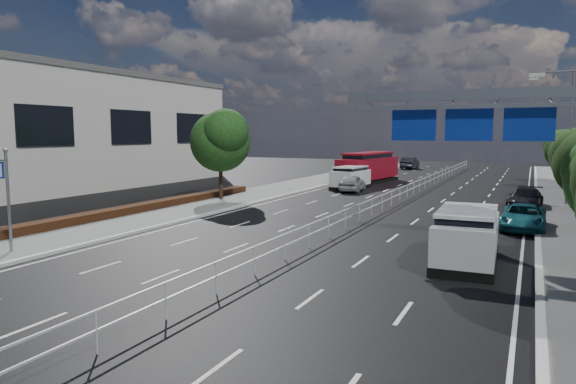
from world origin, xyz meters
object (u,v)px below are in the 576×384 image
at_px(white_minivan, 351,178).
at_px(red_bus, 368,167).
at_px(parked_car_dark, 525,198).
at_px(near_car_silver, 352,183).
at_px(near_car_dark, 410,163).
at_px(toilet_sign, 0,182).
at_px(silver_minivan, 467,237).
at_px(parked_car_teal, 523,217).
at_px(overhead_gantry, 487,118).

relative_size(white_minivan, red_bus, 0.46).
bearing_deg(white_minivan, parked_car_dark, -18.78).
distance_m(red_bus, near_car_silver, 8.33).
distance_m(red_bus, near_car_dark, 22.53).
height_order(white_minivan, near_car_silver, white_minivan).
relative_size(toilet_sign, silver_minivan, 0.85).
bearing_deg(white_minivan, red_bus, 98.33).
distance_m(silver_minivan, parked_car_teal, 8.87).
bearing_deg(white_minivan, near_car_dark, 97.68).
height_order(white_minivan, parked_car_teal, white_minivan).
distance_m(white_minivan, silver_minivan, 26.55).
distance_m(near_car_silver, parked_car_dark, 14.32).
height_order(toilet_sign, near_car_dark, toilet_sign).
distance_m(near_car_silver, silver_minivan, 24.62).
distance_m(silver_minivan, parked_car_dark, 17.04).
height_order(red_bus, parked_car_dark, red_bus).
xyz_separation_m(overhead_gantry, parked_car_dark, (1.56, 13.27, -4.94)).
relative_size(red_bus, near_car_silver, 2.48).
height_order(overhead_gantry, silver_minivan, overhead_gantry).
bearing_deg(toilet_sign, silver_minivan, 20.09).
distance_m(near_car_dark, silver_minivan, 54.08).
relative_size(overhead_gantry, red_bus, 0.98).
bearing_deg(near_car_silver, overhead_gantry, 118.05).
bearing_deg(parked_car_dark, parked_car_teal, -83.58).
bearing_deg(toilet_sign, white_minivan, 80.53).
bearing_deg(near_car_silver, red_bus, -88.26).
xyz_separation_m(overhead_gantry, near_car_silver, (-11.96, 17.98, -4.88)).
xyz_separation_m(near_car_silver, silver_minivan, (11.72, -21.65, 0.31)).
xyz_separation_m(white_minivan, near_car_dark, (-1.02, 28.93, -0.19)).
relative_size(near_car_silver, near_car_dark, 0.86).
relative_size(white_minivan, near_car_dark, 0.99).
xyz_separation_m(overhead_gantry, parked_car_teal, (1.56, 5.01, -4.96)).
bearing_deg(silver_minivan, near_car_dark, 102.45).
bearing_deg(parked_car_dark, near_car_dark, 119.78).
bearing_deg(parked_car_dark, white_minivan, 161.97).
height_order(toilet_sign, overhead_gantry, overhead_gantry).
xyz_separation_m(toilet_sign, near_car_silver, (5.73, 28.03, -2.22)).
bearing_deg(overhead_gantry, white_minivan, 122.76).
bearing_deg(red_bus, near_car_dark, 99.23).
bearing_deg(parked_car_dark, overhead_gantry, -90.28).
height_order(red_bus, parked_car_teal, red_bus).
relative_size(white_minivan, near_car_silver, 1.15).
xyz_separation_m(white_minivan, silver_minivan, (12.48, -23.43, 0.03)).
bearing_deg(overhead_gantry, parked_car_teal, 72.69).
distance_m(white_minivan, near_car_silver, 1.96).
xyz_separation_m(red_bus, parked_car_teal, (14.58, -21.18, -0.95)).
xyz_separation_m(near_car_dark, silver_minivan, (13.50, -52.37, 0.22)).
xyz_separation_m(near_car_dark, parked_car_teal, (15.30, -43.69, -0.17)).
bearing_deg(parked_car_teal, silver_minivan, -100.71).
bearing_deg(red_bus, parked_car_dark, -34.14).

